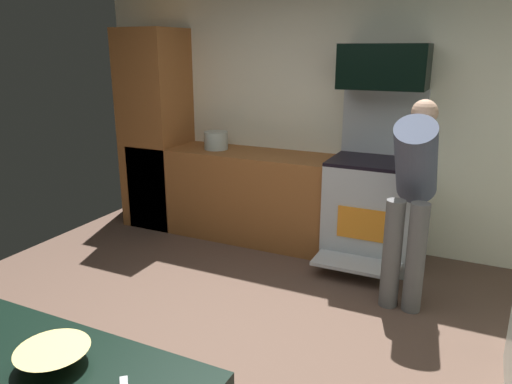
% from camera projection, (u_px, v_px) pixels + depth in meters
% --- Properties ---
extents(ground_plane, '(5.20, 4.80, 0.02)m').
position_uv_depth(ground_plane, '(221.00, 363.00, 3.03)').
color(ground_plane, brown).
extents(wall_back, '(5.20, 0.12, 2.60)m').
position_uv_depth(wall_back, '(336.00, 112.00, 4.68)').
color(wall_back, white).
rests_on(wall_back, ground).
extents(lower_cabinet_run, '(2.40, 0.60, 0.90)m').
position_uv_depth(lower_cabinet_run, '(238.00, 194.00, 4.99)').
color(lower_cabinet_run, '#95582A').
rests_on(lower_cabinet_run, ground).
extents(cabinet_column, '(0.60, 0.60, 2.10)m').
position_uv_depth(cabinet_column, '(156.00, 130.00, 5.23)').
color(cabinet_column, '#95582A').
rests_on(cabinet_column, ground).
extents(oven_range, '(0.76, 0.96, 1.56)m').
position_uv_depth(oven_range, '(372.00, 206.00, 4.39)').
color(oven_range, '#B6BDC2').
rests_on(oven_range, ground).
extents(microwave, '(0.74, 0.38, 0.38)m').
position_uv_depth(microwave, '(384.00, 67.00, 4.12)').
color(microwave, black).
rests_on(microwave, oven_range).
extents(person_cook, '(0.31, 0.65, 1.53)m').
position_uv_depth(person_cook, '(413.00, 189.00, 3.54)').
color(person_cook, '#616161').
rests_on(person_cook, ground).
extents(mixing_bowl_small, '(0.24, 0.24, 0.06)m').
position_uv_depth(mixing_bowl_small, '(53.00, 357.00, 1.57)').
color(mixing_bowl_small, '#E5CB71').
rests_on(mixing_bowl_small, counter_island).
extents(stock_pot, '(0.24, 0.24, 0.18)m').
position_uv_depth(stock_pot, '(216.00, 140.00, 4.94)').
color(stock_pot, '#B0BEB6').
rests_on(stock_pot, lower_cabinet_run).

